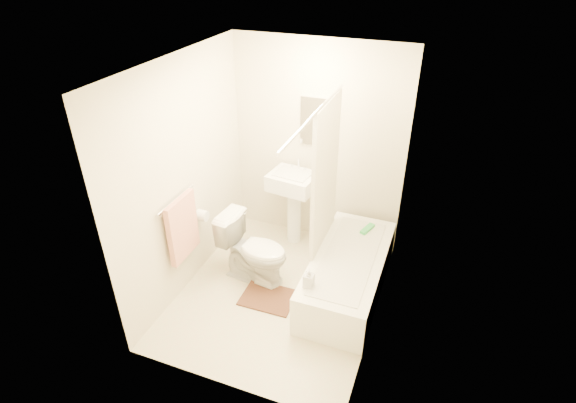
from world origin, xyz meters
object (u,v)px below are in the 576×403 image
at_px(sink, 293,205).
at_px(soap_bottle, 309,278).
at_px(toilet, 254,250).
at_px(bath_mat, 268,298).
at_px(bathtub, 348,274).

distance_m(sink, soap_bottle, 1.36).
height_order(toilet, soap_bottle, toilet).
bearing_deg(toilet, soap_bottle, -112.76).
distance_m(toilet, bath_mat, 0.52).
bearing_deg(bathtub, sink, 142.53).
xyz_separation_m(sink, soap_bottle, (0.60, -1.22, 0.04)).
relative_size(sink, bath_mat, 1.86).
bearing_deg(bathtub, toilet, -171.59).
bearing_deg(sink, bathtub, -30.28).
distance_m(bath_mat, soap_bottle, 0.74).
xyz_separation_m(toilet, bathtub, (1.00, 0.15, -0.15)).
bearing_deg(bath_mat, soap_bottle, -17.80).
bearing_deg(bath_mat, toilet, 135.32).
xyz_separation_m(bathtub, bath_mat, (-0.73, -0.41, -0.22)).
relative_size(toilet, sink, 0.75).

